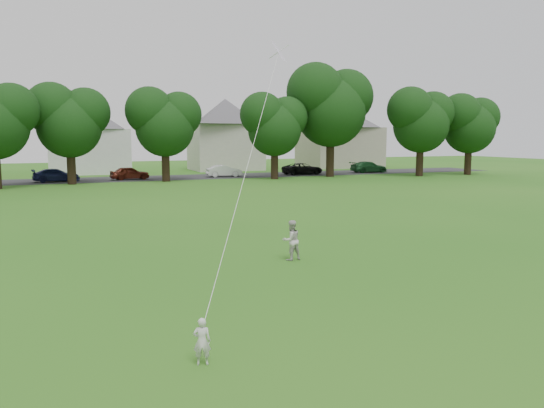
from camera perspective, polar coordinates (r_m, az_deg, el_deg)
name	(u,v)px	position (r m, az deg, el deg)	size (l,w,h in m)	color
ground	(235,320)	(12.11, -3.96, -12.38)	(160.00, 160.00, 0.00)	#256116
street	(96,180)	(53.12, -18.38, 2.49)	(90.00, 7.00, 0.01)	#2D2D30
toddler	(202,341)	(9.85, -7.55, -14.43)	(0.32, 0.21, 0.87)	silver
older_boy	(291,240)	(17.55, 2.08, -3.92)	(0.65, 0.51, 1.34)	beige
kite	(254,141)	(14.84, -1.92, 6.79)	(3.34, 5.54, 13.39)	silver
tree_row	(124,108)	(47.76, -15.64, 9.87)	(81.58, 9.36, 11.71)	black
parked_cars	(131,173)	(52.39, -14.92, 3.22)	(64.43, 2.27, 1.26)	black
house_row	(102,131)	(63.05, -17.84, 7.50)	(77.39, 14.07, 10.21)	white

